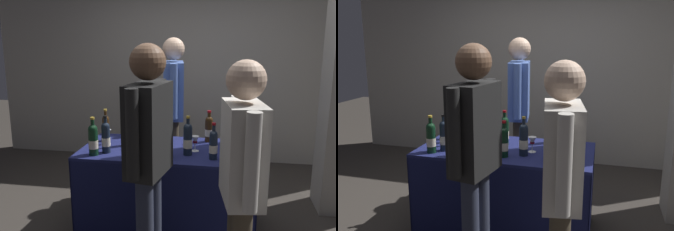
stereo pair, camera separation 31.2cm
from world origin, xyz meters
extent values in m
plane|color=#38332D|center=(0.00, 0.00, 0.00)|extent=(12.00, 12.00, 0.00)
cube|color=#9E998E|center=(0.00, 2.06, 1.37)|extent=(5.71, 0.12, 2.73)
cube|color=#191E51|center=(0.00, 0.00, 0.77)|extent=(1.53, 0.78, 0.02)
cube|color=#141942|center=(0.00, -0.39, 0.38)|extent=(1.53, 0.01, 0.76)
cube|color=#141942|center=(0.00, 0.39, 0.38)|extent=(1.53, 0.01, 0.76)
cube|color=#141942|center=(-0.76, 0.00, 0.38)|extent=(0.01, 0.78, 0.76)
cube|color=#141942|center=(0.76, 0.00, 0.38)|extent=(0.01, 0.78, 0.76)
cylinder|color=#192333|center=(0.19, -0.14, 0.90)|extent=(0.07, 0.07, 0.24)
sphere|color=#192333|center=(0.19, -0.14, 1.02)|extent=(0.07, 0.07, 0.07)
cylinder|color=#192333|center=(0.19, -0.14, 1.06)|extent=(0.03, 0.03, 0.08)
cylinder|color=#B7932D|center=(0.19, -0.14, 1.11)|extent=(0.03, 0.03, 0.02)
cylinder|color=beige|center=(0.19, -0.14, 0.88)|extent=(0.08, 0.08, 0.08)
cylinder|color=#38230F|center=(-0.62, 0.14, 0.89)|extent=(0.07, 0.07, 0.21)
sphere|color=#38230F|center=(-0.62, 0.14, 1.00)|extent=(0.07, 0.07, 0.07)
cylinder|color=#38230F|center=(-0.62, 0.14, 1.04)|extent=(0.03, 0.03, 0.08)
cylinder|color=#B7932D|center=(-0.62, 0.14, 1.08)|extent=(0.03, 0.03, 0.02)
cylinder|color=beige|center=(-0.62, 0.14, 0.87)|extent=(0.07, 0.07, 0.07)
cylinder|color=#192333|center=(0.41, -0.22, 0.89)|extent=(0.07, 0.07, 0.21)
sphere|color=#192333|center=(0.41, -0.22, 0.99)|extent=(0.07, 0.07, 0.07)
cylinder|color=#192333|center=(0.41, -0.22, 1.03)|extent=(0.03, 0.03, 0.08)
cylinder|color=maroon|center=(0.41, -0.22, 1.08)|extent=(0.03, 0.03, 0.02)
cylinder|color=beige|center=(0.41, -0.22, 0.87)|extent=(0.07, 0.07, 0.07)
cylinder|color=black|center=(0.04, -0.22, 0.89)|extent=(0.07, 0.07, 0.21)
sphere|color=black|center=(0.04, -0.22, 1.00)|extent=(0.07, 0.07, 0.07)
cylinder|color=black|center=(0.04, -0.22, 1.04)|extent=(0.03, 0.03, 0.07)
cylinder|color=maroon|center=(0.04, -0.22, 1.08)|extent=(0.04, 0.04, 0.02)
cylinder|color=beige|center=(0.04, -0.22, 0.88)|extent=(0.07, 0.07, 0.07)
cylinder|color=#38230F|center=(0.34, 0.27, 0.89)|extent=(0.07, 0.07, 0.21)
sphere|color=#38230F|center=(0.34, 0.27, 0.99)|extent=(0.07, 0.07, 0.07)
cylinder|color=#38230F|center=(0.34, 0.27, 1.03)|extent=(0.03, 0.03, 0.07)
cylinder|color=maroon|center=(0.34, 0.27, 1.07)|extent=(0.04, 0.04, 0.02)
cylinder|color=beige|center=(0.34, 0.27, 0.87)|extent=(0.07, 0.07, 0.07)
cylinder|color=#192333|center=(-0.50, -0.20, 0.90)|extent=(0.07, 0.07, 0.23)
sphere|color=#192333|center=(-0.50, -0.20, 1.02)|extent=(0.07, 0.07, 0.07)
cylinder|color=#192333|center=(-0.50, -0.20, 1.05)|extent=(0.03, 0.03, 0.07)
cylinder|color=black|center=(-0.50, -0.20, 1.10)|extent=(0.03, 0.03, 0.02)
cylinder|color=beige|center=(-0.50, -0.20, 0.88)|extent=(0.07, 0.07, 0.07)
cylinder|color=black|center=(-0.15, 0.06, 0.90)|extent=(0.07, 0.07, 0.24)
sphere|color=black|center=(-0.15, 0.06, 1.02)|extent=(0.06, 0.06, 0.06)
cylinder|color=black|center=(-0.15, 0.06, 1.06)|extent=(0.02, 0.02, 0.07)
cylinder|color=black|center=(-0.15, 0.06, 1.11)|extent=(0.03, 0.03, 0.02)
cylinder|color=beige|center=(-0.15, 0.06, 0.89)|extent=(0.07, 0.07, 0.08)
cylinder|color=black|center=(-0.38, 0.03, 0.89)|extent=(0.07, 0.07, 0.22)
sphere|color=black|center=(-0.38, 0.03, 1.00)|extent=(0.06, 0.06, 0.06)
cylinder|color=black|center=(-0.38, 0.03, 1.05)|extent=(0.03, 0.03, 0.09)
cylinder|color=black|center=(-0.38, 0.03, 1.10)|extent=(0.03, 0.03, 0.02)
cylinder|color=beige|center=(-0.38, 0.03, 0.88)|extent=(0.07, 0.07, 0.07)
cylinder|color=black|center=(-0.59, -0.28, 0.90)|extent=(0.08, 0.08, 0.22)
sphere|color=black|center=(-0.59, -0.28, 1.01)|extent=(0.08, 0.08, 0.08)
cylinder|color=black|center=(-0.59, -0.28, 1.05)|extent=(0.03, 0.03, 0.08)
cylinder|color=#B7932D|center=(-0.59, -0.28, 1.10)|extent=(0.04, 0.04, 0.02)
cylinder|color=beige|center=(-0.59, -0.28, 0.88)|extent=(0.08, 0.08, 0.07)
cylinder|color=black|center=(-0.04, 0.11, 0.90)|extent=(0.08, 0.08, 0.22)
sphere|color=black|center=(-0.04, 0.11, 1.01)|extent=(0.08, 0.08, 0.08)
cylinder|color=black|center=(-0.04, 0.11, 1.05)|extent=(0.03, 0.03, 0.08)
cylinder|color=maroon|center=(-0.04, 0.11, 1.10)|extent=(0.03, 0.03, 0.02)
cylinder|color=beige|center=(-0.04, 0.11, 0.88)|extent=(0.08, 0.08, 0.07)
cylinder|color=silver|center=(-0.58, 0.04, 0.79)|extent=(0.07, 0.07, 0.00)
cylinder|color=silver|center=(-0.58, 0.04, 0.83)|extent=(0.01, 0.01, 0.07)
cone|color=silver|center=(-0.58, 0.04, 0.89)|extent=(0.08, 0.08, 0.06)
cylinder|color=#590C19|center=(-0.58, 0.04, 0.88)|extent=(0.04, 0.04, 0.01)
cylinder|color=silver|center=(0.24, -0.04, 0.79)|extent=(0.07, 0.07, 0.00)
cylinder|color=silver|center=(0.24, -0.04, 0.82)|extent=(0.01, 0.01, 0.07)
cone|color=silver|center=(0.24, -0.04, 0.89)|extent=(0.07, 0.07, 0.07)
cylinder|color=#590C19|center=(0.24, -0.04, 0.87)|extent=(0.04, 0.04, 0.02)
cylinder|color=silver|center=(0.51, 0.12, 0.79)|extent=(0.06, 0.06, 0.00)
cylinder|color=silver|center=(0.51, 0.12, 0.82)|extent=(0.01, 0.01, 0.06)
cone|color=silver|center=(0.51, 0.12, 0.88)|extent=(0.07, 0.07, 0.07)
cylinder|color=#4C4233|center=(-0.09, 0.93, 0.44)|extent=(0.12, 0.12, 0.87)
cylinder|color=#4C4233|center=(-0.07, 0.76, 0.44)|extent=(0.12, 0.12, 0.87)
cube|color=#4C6BB7|center=(-0.08, 0.84, 1.18)|extent=(0.28, 0.47, 0.62)
sphere|color=beige|center=(-0.08, 0.84, 1.63)|extent=(0.24, 0.24, 0.24)
cylinder|color=#4C6BB7|center=(-0.12, 1.11, 1.21)|extent=(0.08, 0.08, 0.57)
cylinder|color=#4C6BB7|center=(-0.04, 0.58, 1.21)|extent=(0.08, 0.08, 0.57)
cylinder|color=#2D3347|center=(0.01, -0.71, 0.43)|extent=(0.12, 0.12, 0.86)
cube|color=black|center=(0.00, -0.78, 1.16)|extent=(0.28, 0.42, 0.61)
sphere|color=brown|center=(0.00, -0.78, 1.61)|extent=(0.24, 0.24, 0.24)
cylinder|color=black|center=(-0.05, -1.02, 1.19)|extent=(0.08, 0.08, 0.56)
cylinder|color=black|center=(0.04, -0.55, 1.19)|extent=(0.08, 0.08, 0.56)
cube|color=beige|center=(0.60, -1.00, 1.11)|extent=(0.27, 0.41, 0.58)
sphere|color=beige|center=(0.60, -1.00, 1.53)|extent=(0.23, 0.23, 0.23)
cylinder|color=beige|center=(0.64, -1.23, 1.13)|extent=(0.08, 0.08, 0.53)
cylinder|color=beige|center=(0.57, -0.77, 1.13)|extent=(0.08, 0.08, 0.53)
camera|label=1|loc=(0.50, -3.00, 1.77)|focal=38.29mm
camera|label=2|loc=(0.80, -2.94, 1.77)|focal=38.29mm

